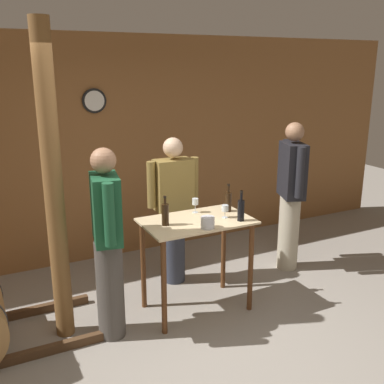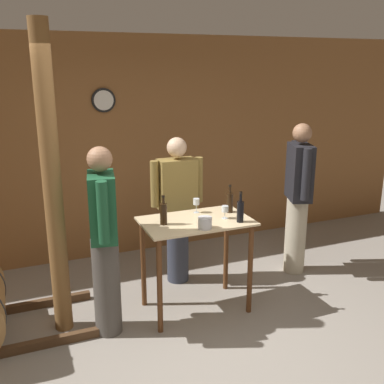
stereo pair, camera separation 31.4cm
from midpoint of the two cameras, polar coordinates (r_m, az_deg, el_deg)
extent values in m
plane|color=gray|center=(3.88, 1.43, -21.27)|extent=(14.00, 14.00, 0.00)
cube|color=brown|center=(5.58, -11.00, 5.32)|extent=(8.40, 0.05, 2.70)
cylinder|color=black|center=(5.40, -13.99, 11.17)|extent=(0.28, 0.03, 0.28)
cylinder|color=white|center=(5.38, -13.95, 11.16)|extent=(0.23, 0.01, 0.23)
cube|color=beige|center=(4.24, -1.52, -3.73)|extent=(1.03, 0.64, 0.02)
cylinder|color=#593319|center=(4.05, -5.86, -12.00)|extent=(0.05, 0.05, 0.91)
cylinder|color=#593319|center=(4.41, 5.42, -9.53)|extent=(0.05, 0.05, 0.91)
cylinder|color=#593319|center=(4.49, -8.25, -9.18)|extent=(0.05, 0.05, 0.91)
cylinder|color=#593319|center=(4.82, 2.15, -7.21)|extent=(0.05, 0.05, 0.91)
cylinder|color=brown|center=(3.92, -19.40, 0.30)|extent=(0.16, 0.16, 2.70)
cylinder|color=black|center=(4.09, -5.62, -2.91)|extent=(0.07, 0.07, 0.20)
cylinder|color=black|center=(4.05, -5.67, -1.03)|extent=(0.02, 0.02, 0.08)
cylinder|color=black|center=(4.04, -5.69, -0.64)|extent=(0.03, 0.03, 0.02)
cylinder|color=black|center=(4.20, 4.11, -2.40)|extent=(0.06, 0.06, 0.20)
cylinder|color=black|center=(4.16, 4.15, -0.48)|extent=(0.02, 0.02, 0.10)
cylinder|color=black|center=(4.15, 4.16, 0.02)|extent=(0.03, 0.03, 0.02)
cylinder|color=black|center=(4.46, 2.61, -1.29)|extent=(0.07, 0.07, 0.20)
cylinder|color=black|center=(4.42, 2.63, 0.47)|extent=(0.02, 0.02, 0.09)
cylinder|color=black|center=(4.41, 2.63, 0.90)|extent=(0.03, 0.03, 0.02)
cylinder|color=silver|center=(4.45, -1.61, -2.61)|extent=(0.06, 0.06, 0.00)
cylinder|color=silver|center=(4.44, -1.61, -2.10)|extent=(0.01, 0.01, 0.08)
cylinder|color=silver|center=(4.42, -1.62, -1.23)|extent=(0.06, 0.06, 0.06)
cylinder|color=silver|center=(4.31, 2.11, -3.26)|extent=(0.06, 0.06, 0.00)
cylinder|color=silver|center=(4.30, 2.12, -2.84)|extent=(0.01, 0.01, 0.06)
cylinder|color=silver|center=(4.28, 2.13, -2.07)|extent=(0.07, 0.07, 0.06)
cylinder|color=silver|center=(4.01, -0.25, -3.92)|extent=(0.13, 0.13, 0.11)
cylinder|color=#4C4742|center=(4.10, -12.56, -11.99)|extent=(0.24, 0.24, 0.91)
cube|color=#194C2D|center=(3.82, -13.22, -2.13)|extent=(0.29, 0.43, 0.57)
sphere|color=#9E7051|center=(3.71, -13.61, 3.90)|extent=(0.21, 0.21, 0.21)
cylinder|color=#194C2D|center=(3.57, -12.97, -2.88)|extent=(0.09, 0.09, 0.51)
cylinder|color=#194C2D|center=(4.05, -13.48, -0.69)|extent=(0.09, 0.09, 0.51)
cylinder|color=#B7AD93|center=(5.37, 10.52, -5.13)|extent=(0.24, 0.24, 0.88)
cube|color=black|center=(5.15, 10.94, 2.71)|extent=(0.34, 0.45, 0.62)
sphere|color=#9E7051|center=(5.08, 11.19, 7.50)|extent=(0.21, 0.21, 0.21)
cylinder|color=black|center=(5.38, 10.17, 3.63)|extent=(0.09, 0.09, 0.56)
cylinder|color=black|center=(4.92, 11.81, 2.40)|extent=(0.09, 0.09, 0.56)
cylinder|color=#333847|center=(5.00, -4.11, -6.79)|extent=(0.24, 0.24, 0.84)
cube|color=olive|center=(4.77, -4.28, 0.92)|extent=(0.40, 0.22, 0.55)
sphere|color=beige|center=(4.69, -4.38, 5.64)|extent=(0.21, 0.21, 0.21)
cylinder|color=olive|center=(4.86, -1.56, 1.58)|extent=(0.09, 0.09, 0.49)
cylinder|color=olive|center=(4.68, -7.11, 0.89)|extent=(0.09, 0.09, 0.49)
camera|label=1|loc=(0.16, -92.12, -0.60)|focal=42.00mm
camera|label=2|loc=(0.16, 87.88, 0.60)|focal=42.00mm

